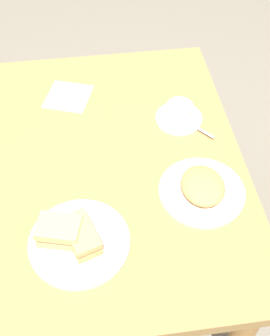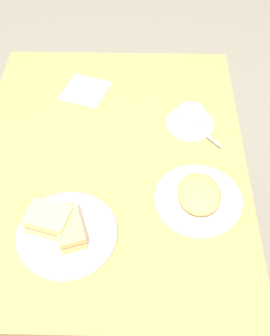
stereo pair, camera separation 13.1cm
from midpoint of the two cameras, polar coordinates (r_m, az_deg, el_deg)
name	(u,v)px [view 2 (the right image)]	position (r m, az deg, el deg)	size (l,w,h in m)	color
ground_plane	(117,266)	(1.99, -0.45, -12.95)	(6.00, 6.00, 0.00)	#6F685B
dining_table	(111,179)	(1.46, -0.61, -1.58)	(1.12, 0.87, 0.74)	olive
sandwich_plate	(67,234)	(1.21, -5.86, -8.85)	(0.28, 0.28, 0.01)	silver
sandwich_front	(69,227)	(1.18, -5.59, -7.99)	(0.14, 0.11, 0.05)	tan
sandwich_back	(49,220)	(1.19, -8.26, -7.05)	(0.11, 0.13, 0.06)	tan
coffee_saucer	(190,124)	(1.49, 9.75, 5.63)	(0.16, 0.16, 0.01)	silver
coffee_cup	(191,116)	(1.47, 9.92, 6.62)	(0.12, 0.09, 0.05)	silver
spoon	(207,135)	(1.46, 12.02, 4.09)	(0.08, 0.07, 0.01)	silver
side_plate	(198,200)	(1.29, 11.22, -4.31)	(0.26, 0.26, 0.01)	silver
side_food_pile	(199,194)	(1.26, 11.42, -3.54)	(0.15, 0.13, 0.04)	#AC834B
napkin	(85,91)	(1.61, -4.26, 10.03)	(0.15, 0.15, 0.00)	white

